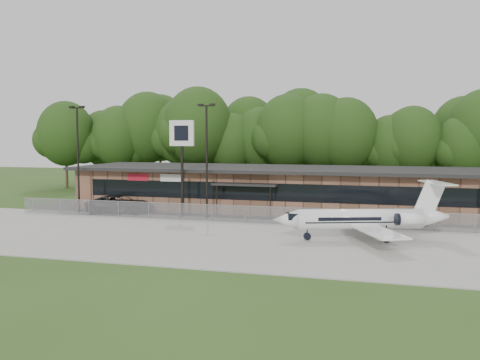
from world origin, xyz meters
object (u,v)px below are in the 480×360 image
(business_jet, at_px, (366,220))
(suv, at_px, (120,204))
(terminal, at_px, (279,188))
(pole_sign, at_px, (182,143))

(business_jet, bearing_deg, suv, 143.35)
(suv, bearing_deg, terminal, -76.34)
(terminal, relative_size, pole_sign, 4.66)
(business_jet, bearing_deg, pole_sign, 138.47)
(business_jet, height_order, pole_sign, pole_sign)
(terminal, bearing_deg, business_jet, -56.79)
(pole_sign, bearing_deg, suv, 175.99)
(suv, height_order, pole_sign, pole_sign)
(suv, distance_m, pole_sign, 8.81)
(terminal, bearing_deg, pole_sign, -136.26)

